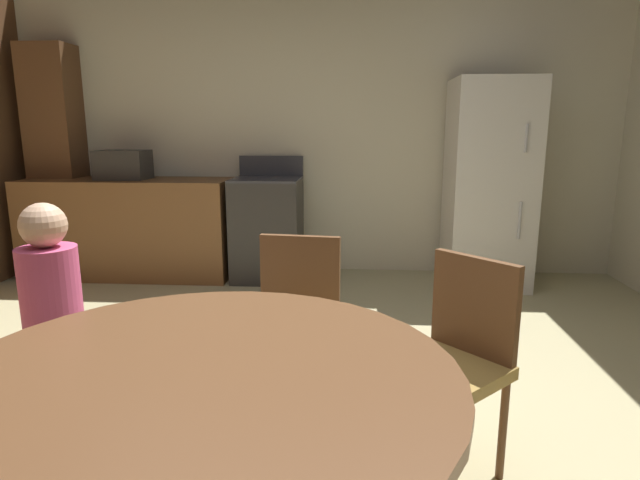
{
  "coord_description": "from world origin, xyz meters",
  "views": [
    {
      "loc": [
        0.4,
        -2.06,
        1.37
      ],
      "look_at": [
        0.2,
        0.75,
        0.76
      ],
      "focal_mm": 29.52,
      "sensor_mm": 36.0,
      "label": 1
    }
  ],
  "objects_px": {
    "refrigerator": "(489,185)",
    "microwave": "(123,165)",
    "person_child": "(55,332)",
    "dining_table": "(201,426)",
    "oven_range": "(268,228)",
    "chair_northeast": "(454,353)",
    "chair_north": "(295,319)"
  },
  "relations": [
    {
      "from": "refrigerator",
      "to": "microwave",
      "type": "distance_m",
      "value": 3.24
    },
    {
      "from": "refrigerator",
      "to": "person_child",
      "type": "height_order",
      "value": "refrigerator"
    },
    {
      "from": "microwave",
      "to": "dining_table",
      "type": "bearing_deg",
      "value": -63.5
    },
    {
      "from": "oven_range",
      "to": "dining_table",
      "type": "bearing_deg",
      "value": -83.18
    },
    {
      "from": "oven_range",
      "to": "microwave",
      "type": "xyz_separation_m",
      "value": [
        -1.31,
        -0.0,
        0.56
      ]
    },
    {
      "from": "dining_table",
      "to": "chair_northeast",
      "type": "height_order",
      "value": "chair_northeast"
    },
    {
      "from": "refrigerator",
      "to": "chair_north",
      "type": "bearing_deg",
      "value": -121.11
    },
    {
      "from": "refrigerator",
      "to": "microwave",
      "type": "height_order",
      "value": "refrigerator"
    },
    {
      "from": "chair_northeast",
      "to": "microwave",
      "type": "bearing_deg",
      "value": -90.87
    },
    {
      "from": "person_child",
      "to": "refrigerator",
      "type": "bearing_deg",
      "value": 90.2
    },
    {
      "from": "person_child",
      "to": "oven_range",
      "type": "bearing_deg",
      "value": 122.73
    },
    {
      "from": "chair_northeast",
      "to": "chair_north",
      "type": "relative_size",
      "value": 1.0
    },
    {
      "from": "oven_range",
      "to": "refrigerator",
      "type": "height_order",
      "value": "refrigerator"
    },
    {
      "from": "refrigerator",
      "to": "microwave",
      "type": "relative_size",
      "value": 4.0
    },
    {
      "from": "dining_table",
      "to": "person_child",
      "type": "relative_size",
      "value": 1.23
    },
    {
      "from": "dining_table",
      "to": "chair_north",
      "type": "relative_size",
      "value": 1.54
    },
    {
      "from": "chair_north",
      "to": "chair_northeast",
      "type": "bearing_deg",
      "value": 69.93
    },
    {
      "from": "microwave",
      "to": "person_child",
      "type": "relative_size",
      "value": 0.4
    },
    {
      "from": "microwave",
      "to": "chair_north",
      "type": "bearing_deg",
      "value": -52.29
    },
    {
      "from": "microwave",
      "to": "chair_north",
      "type": "height_order",
      "value": "microwave"
    },
    {
      "from": "refrigerator",
      "to": "chair_northeast",
      "type": "xyz_separation_m",
      "value": [
        -0.74,
        -2.65,
        -0.38
      ]
    },
    {
      "from": "chair_north",
      "to": "oven_range",
      "type": "bearing_deg",
      "value": -161.22
    },
    {
      "from": "refrigerator",
      "to": "person_child",
      "type": "bearing_deg",
      "value": -130.02
    },
    {
      "from": "dining_table",
      "to": "refrigerator",
      "type": "bearing_deg",
      "value": 65.89
    },
    {
      "from": "dining_table",
      "to": "person_child",
      "type": "bearing_deg",
      "value": 139.79
    },
    {
      "from": "oven_range",
      "to": "chair_north",
      "type": "distance_m",
      "value": 2.44
    },
    {
      "from": "chair_northeast",
      "to": "oven_range",
      "type": "bearing_deg",
      "value": -109.84
    },
    {
      "from": "dining_table",
      "to": "chair_north",
      "type": "bearing_deg",
      "value": 83.77
    },
    {
      "from": "oven_range",
      "to": "microwave",
      "type": "distance_m",
      "value": 1.42
    },
    {
      "from": "refrigerator",
      "to": "microwave",
      "type": "bearing_deg",
      "value": 179.11
    },
    {
      "from": "oven_range",
      "to": "chair_north",
      "type": "height_order",
      "value": "oven_range"
    },
    {
      "from": "microwave",
      "to": "person_child",
      "type": "bearing_deg",
      "value": -71.37
    }
  ]
}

